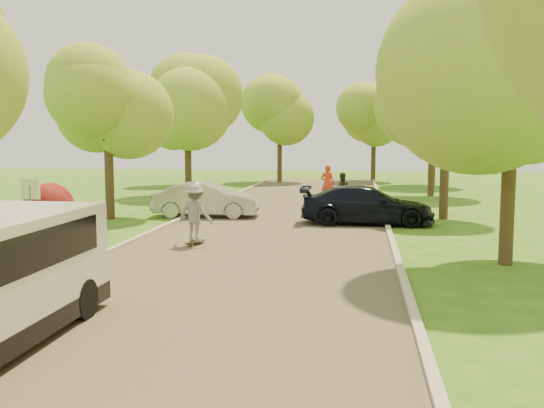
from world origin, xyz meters
The scene contains 21 objects.
ground centered at (0.00, 0.00, 0.00)m, with size 100.00×100.00×0.00m, color #2E6618.
road centered at (0.00, 8.00, 0.01)m, with size 8.00×60.00×0.01m, color #4C4438.
curb_left centered at (-4.05, 8.00, 0.06)m, with size 0.18×60.00×0.12m, color #B2AD9E.
curb_right centered at (4.05, 8.00, 0.06)m, with size 0.18×60.00×0.12m, color #B2AD9E.
street_sign centered at (-5.80, 4.00, 1.56)m, with size 0.55×0.06×2.17m.
red_shrub centered at (-6.30, 5.50, 1.10)m, with size 1.70×1.70×1.95m.
tree_l_midb centered at (-6.81, 12.00, 4.59)m, with size 4.30×4.20×6.62m.
tree_l_far centered at (-6.39, 22.00, 5.47)m, with size 4.92×4.80×7.79m.
tree_r_mida centered at (7.02, 5.00, 5.54)m, with size 5.13×5.00×7.95m.
tree_r_midb centered at (6.60, 14.00, 4.88)m, with size 4.51×4.40×7.01m.
tree_r_far centered at (7.23, 24.00, 5.83)m, with size 5.33×5.20×8.34m.
tree_bg_a centered at (-8.78, 30.00, 5.31)m, with size 5.12×5.00×7.72m.
tree_bg_b centered at (8.22, 32.00, 5.54)m, with size 5.12×5.00×7.95m.
tree_bg_c centered at (-2.79, 34.00, 5.02)m, with size 4.92×4.80×7.33m.
tree_bg_d centered at (4.22, 36.00, 5.31)m, with size 5.12×5.00×7.72m.
silver_sedan centered at (-3.30, 13.16, 0.72)m, with size 1.53×4.39×1.45m, color #A8A7AC.
dark_sedan centered at (3.30, 11.98, 0.73)m, with size 2.05×5.04×1.46m, color black.
longboard centered at (-1.94, 6.60, 0.10)m, with size 0.47×0.94×0.11m.
skateboarder centered at (-1.94, 6.60, 1.00)m, with size 1.14×0.65×1.76m, color slate.
person_striped centered at (1.38, 19.61, 0.96)m, with size 0.70×0.46×1.91m, color red.
person_olive centered at (2.16, 17.88, 0.82)m, with size 0.79×0.62×1.63m, color #2A2D1B.
Camera 1 is at (3.04, -11.19, 3.27)m, focal length 40.00 mm.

